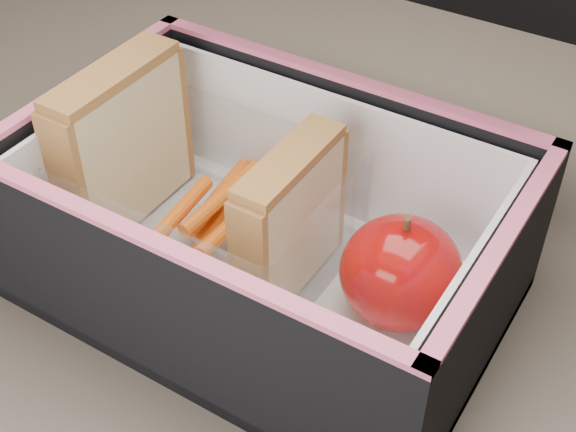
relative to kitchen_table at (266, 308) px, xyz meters
The scene contains 8 objects.
kitchen_table is the anchor object (origin of this frame).
lunch_bag 0.17m from the kitchen_table, 50.70° to the right, with size 0.31×0.34×0.26m.
plastic_tub 0.15m from the kitchen_table, 106.01° to the right, with size 0.18×0.13×0.08m, color white, non-canonical shape.
sandwich_left 0.19m from the kitchen_table, 149.05° to the right, with size 0.03×0.11×0.12m.
sandwich_right 0.17m from the kitchen_table, 42.43° to the right, with size 0.03×0.09×0.10m.
carrot_sticks 0.13m from the kitchen_table, 112.73° to the right, with size 0.04×0.14×0.03m.
paper_napkin 0.17m from the kitchen_table, 17.16° to the right, with size 0.08×0.08×0.01m, color white.
red_apple 0.20m from the kitchen_table, 18.54° to the right, with size 0.09×0.09×0.08m.
Camera 1 is at (0.25, -0.37, 1.15)m, focal length 50.00 mm.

